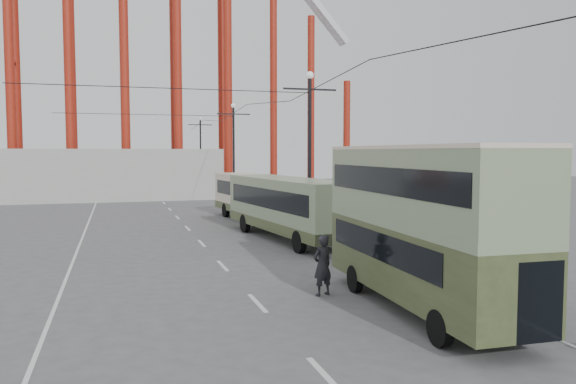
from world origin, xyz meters
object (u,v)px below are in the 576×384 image
object	(u,v)px
double_decker_bus	(421,219)
single_decker_green	(288,205)
single_decker_cream	(254,195)
pedestrian	(322,265)

from	to	relation	value
double_decker_bus	single_decker_green	xyz separation A→B (m)	(0.24, 14.14, -0.89)
single_decker_green	single_decker_cream	world-z (taller)	single_decker_green
double_decker_bus	pedestrian	distance (m)	3.74
double_decker_bus	single_decker_green	size ratio (longest dim) A/B	0.77
single_decker_cream	pedestrian	bearing A→B (deg)	-104.39
single_decker_green	pedestrian	world-z (taller)	single_decker_green
single_decker_cream	pedestrian	xyz separation A→B (m)	(-2.59, -20.25, -0.76)
single_decker_green	double_decker_bus	bearing A→B (deg)	-98.13
single_decker_green	pedestrian	bearing A→B (deg)	-108.74
single_decker_green	pedestrian	distance (m)	11.89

